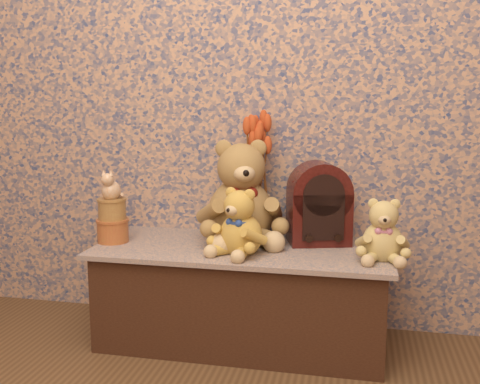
# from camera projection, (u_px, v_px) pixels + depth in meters

# --- Properties ---
(display_shelf) EXTENTS (1.23, 0.55, 0.42)m
(display_shelf) POSITION_uv_depth(u_px,v_px,m) (242.00, 294.00, 2.34)
(display_shelf) COLOR #354B6E
(display_shelf) RESTS_ON ground
(teddy_large) EXTENTS (0.51, 0.55, 0.47)m
(teddy_large) POSITION_uv_depth(u_px,v_px,m) (241.00, 187.00, 2.36)
(teddy_large) COLOR olive
(teddy_large) RESTS_ON display_shelf
(teddy_medium) EXTENTS (0.31, 0.34, 0.29)m
(teddy_medium) POSITION_uv_depth(u_px,v_px,m) (241.00, 218.00, 2.18)
(teddy_medium) COLOR gold
(teddy_medium) RESTS_ON display_shelf
(teddy_small) EXTENTS (0.21, 0.25, 0.26)m
(teddy_small) POSITION_uv_depth(u_px,v_px,m) (383.00, 227.00, 2.10)
(teddy_small) COLOR tan
(teddy_small) RESTS_ON display_shelf
(cathedral_radio) EXTENTS (0.29, 0.25, 0.35)m
(cathedral_radio) POSITION_uv_depth(u_px,v_px,m) (319.00, 203.00, 2.34)
(cathedral_radio) COLOR #360E09
(cathedral_radio) RESTS_ON display_shelf
(ceramic_vase) EXTENTS (0.12, 0.12, 0.19)m
(ceramic_vase) POSITION_uv_depth(u_px,v_px,m) (257.00, 216.00, 2.45)
(ceramic_vase) COLOR tan
(ceramic_vase) RESTS_ON display_shelf
(dried_stalks) EXTENTS (0.21, 0.21, 0.39)m
(dried_stalks) POSITION_uv_depth(u_px,v_px,m) (258.00, 151.00, 2.40)
(dried_stalks) COLOR #C6481F
(dried_stalks) RESTS_ON ceramic_vase
(biscuit_tin_lower) EXTENTS (0.15, 0.15, 0.10)m
(biscuit_tin_lower) POSITION_uv_depth(u_px,v_px,m) (113.00, 231.00, 2.37)
(biscuit_tin_lower) COLOR gold
(biscuit_tin_lower) RESTS_ON display_shelf
(biscuit_tin_upper) EXTENTS (0.14, 0.14, 0.09)m
(biscuit_tin_upper) POSITION_uv_depth(u_px,v_px,m) (112.00, 210.00, 2.36)
(biscuit_tin_upper) COLOR tan
(biscuit_tin_upper) RESTS_ON biscuit_tin_lower
(cat_figurine) EXTENTS (0.10, 0.11, 0.13)m
(cat_figurine) POSITION_uv_depth(u_px,v_px,m) (111.00, 184.00, 2.34)
(cat_figurine) COLOR silver
(cat_figurine) RESTS_ON biscuit_tin_upper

